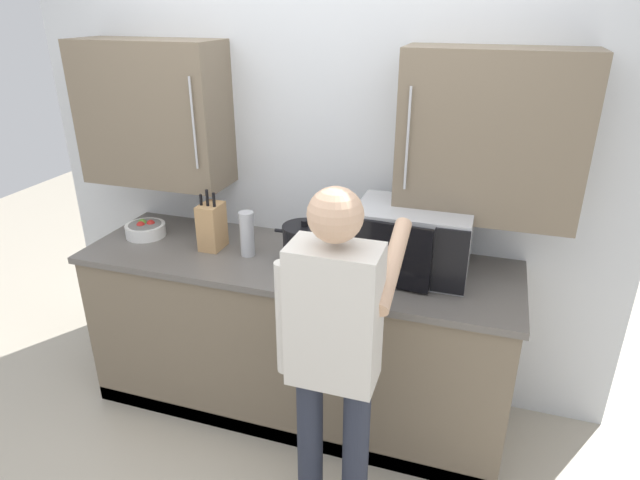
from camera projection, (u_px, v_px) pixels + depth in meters
back_wall_tiled at (316, 144)px, 2.90m from camera, size 3.35×0.44×2.82m
counter_unit at (297, 335)px, 3.02m from camera, size 2.29×0.72×0.94m
microwave_oven at (408, 240)px, 2.63m from camera, size 0.55×0.43×0.34m
thermos_flask at (247, 234)px, 2.82m from camera, size 0.08×0.08×0.24m
stock_pot at (305, 244)px, 2.74m from camera, size 0.32×0.22×0.24m
knife_block at (212, 226)px, 2.91m from camera, size 0.11×0.15×0.34m
fruit_bowl at (145, 229)px, 3.09m from camera, size 0.22×0.22×0.09m
person_figure at (334, 347)px, 2.09m from camera, size 0.44×0.55×1.60m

